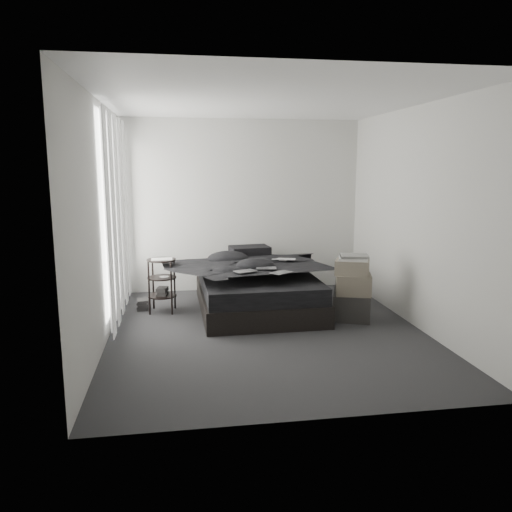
{
  "coord_description": "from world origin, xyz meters",
  "views": [
    {
      "loc": [
        -0.99,
        -5.5,
        1.9
      ],
      "look_at": [
        0.0,
        0.8,
        0.75
      ],
      "focal_mm": 35.0,
      "sensor_mm": 36.0,
      "label": 1
    }
  ],
  "objects": [
    {
      "name": "art_book_white",
      "position": [
        1.13,
        0.26,
        0.78
      ],
      "size": [
        0.42,
        0.38,
        0.03
      ],
      "primitive_type": "cube",
      "rotation": [
        0.0,
        0.0,
        -0.36
      ],
      "color": "silver",
      "rests_on": "box_upper"
    },
    {
      "name": "papers",
      "position": [
        -1.21,
        0.99,
        0.7
      ],
      "size": [
        0.28,
        0.21,
        0.01
      ],
      "primitive_type": "cube",
      "rotation": [
        0.0,
        0.0,
        0.04
      ],
      "color": "white",
      "rests_on": "side_stand"
    },
    {
      "name": "wall_left",
      "position": [
        -1.8,
        0.0,
        1.3
      ],
      "size": [
        0.01,
        4.2,
        2.6
      ],
      "primitive_type": "cube",
      "color": "silver",
      "rests_on": "ground"
    },
    {
      "name": "curtain_left",
      "position": [
        -1.73,
        0.9,
        1.28
      ],
      "size": [
        0.06,
        2.12,
        2.48
      ],
      "primitive_type": "cube",
      "color": "white",
      "rests_on": "wall_left"
    },
    {
      "name": "comic_b",
      "position": [
        0.09,
        0.51,
        0.72
      ],
      "size": [
        0.28,
        0.21,
        0.01
      ],
      "primitive_type": "cube",
      "rotation": [
        0.0,
        0.0,
        -0.19
      ],
      "color": "black",
      "rests_on": "duvet"
    },
    {
      "name": "side_stand",
      "position": [
        -1.22,
        1.01,
        0.35
      ],
      "size": [
        0.43,
        0.43,
        0.7
      ],
      "primitive_type": "cylinder",
      "rotation": [
        0.0,
        0.0,
        -0.13
      ],
      "color": "black",
      "rests_on": "floor"
    },
    {
      "name": "comic_c",
      "position": [
        0.22,
        0.23,
        0.73
      ],
      "size": [
        0.3,
        0.28,
        0.01
      ],
      "primitive_type": "cube",
      "rotation": [
        0.0,
        0.0,
        0.63
      ],
      "color": "black",
      "rests_on": "duvet"
    },
    {
      "name": "floor",
      "position": [
        0.0,
        0.0,
        0.0
      ],
      "size": [
        3.6,
        4.2,
        0.01
      ],
      "primitive_type": "cube",
      "color": "#2A2A2C",
      "rests_on": "ground"
    },
    {
      "name": "box_lower",
      "position": [
        1.13,
        0.26,
        0.17
      ],
      "size": [
        0.55,
        0.49,
        0.33
      ],
      "primitive_type": "cube",
      "rotation": [
        0.0,
        0.0,
        -0.36
      ],
      "color": "black",
      "rests_on": "floor"
    },
    {
      "name": "wall_front",
      "position": [
        0.0,
        -2.1,
        1.3
      ],
      "size": [
        3.6,
        0.01,
        2.6
      ],
      "primitive_type": "cube",
      "color": "silver",
      "rests_on": "ground"
    },
    {
      "name": "window_left",
      "position": [
        -1.78,
        0.9,
        1.35
      ],
      "size": [
        0.02,
        2.0,
        2.3
      ],
      "primitive_type": "cube",
      "color": "white",
      "rests_on": "wall_left"
    },
    {
      "name": "mattress",
      "position": [
        0.03,
        0.9,
        0.38
      ],
      "size": [
        1.48,
        1.95,
        0.21
      ],
      "primitive_type": "cube",
      "rotation": [
        0.0,
        0.0,
        0.02
      ],
      "color": "black",
      "rests_on": "bed"
    },
    {
      "name": "floor_books",
      "position": [
        -1.49,
        1.14,
        0.07
      ],
      "size": [
        0.14,
        0.19,
        0.14
      ],
      "primitive_type": "cube",
      "rotation": [
        0.0,
        0.0,
        -0.01
      ],
      "color": "black",
      "rests_on": "floor"
    },
    {
      "name": "bed",
      "position": [
        0.03,
        0.9,
        0.14
      ],
      "size": [
        1.54,
        2.01,
        0.27
      ],
      "primitive_type": "cube",
      "rotation": [
        0.0,
        0.0,
        0.02
      ],
      "color": "black",
      "rests_on": "floor"
    },
    {
      "name": "ceiling",
      "position": [
        0.0,
        0.0,
        2.6
      ],
      "size": [
        3.6,
        4.2,
        0.01
      ],
      "primitive_type": "cube",
      "color": "white",
      "rests_on": "ground"
    },
    {
      "name": "wall_back",
      "position": [
        0.0,
        2.1,
        1.3
      ],
      "size": [
        3.6,
        0.01,
        2.6
      ],
      "primitive_type": "cube",
      "color": "silver",
      "rests_on": "ground"
    },
    {
      "name": "box_mid",
      "position": [
        1.13,
        0.25,
        0.46
      ],
      "size": [
        0.5,
        0.44,
        0.26
      ],
      "primitive_type": "cube",
      "rotation": [
        0.0,
        0.0,
        -0.29
      ],
      "color": "#686052",
      "rests_on": "box_lower"
    },
    {
      "name": "pillow_lower",
      "position": [
        -0.03,
        1.67,
        0.55
      ],
      "size": [
        0.6,
        0.41,
        0.14
      ],
      "primitive_type": "cube",
      "rotation": [
        0.0,
        0.0,
        0.02
      ],
      "color": "black",
      "rests_on": "mattress"
    },
    {
      "name": "pillow_upper",
      "position": [
        0.04,
        1.65,
        0.68
      ],
      "size": [
        0.6,
        0.45,
        0.13
      ],
      "primitive_type": "cube",
      "rotation": [
        0.0,
        0.0,
        0.12
      ],
      "color": "black",
      "rests_on": "pillow_lower"
    },
    {
      "name": "art_book_snake",
      "position": [
        1.13,
        0.25,
        0.82
      ],
      "size": [
        0.39,
        0.34,
        0.03
      ],
      "primitive_type": "cube",
      "rotation": [
        0.0,
        0.0,
        -0.25
      ],
      "color": "silver",
      "rests_on": "art_book_white"
    },
    {
      "name": "comic_a",
      "position": [
        -0.2,
        0.36,
        0.72
      ],
      "size": [
        0.29,
        0.25,
        0.01
      ],
      "primitive_type": "cube",
      "rotation": [
        0.0,
        0.0,
        0.4
      ],
      "color": "black",
      "rests_on": "duvet"
    },
    {
      "name": "wall_right",
      "position": [
        1.8,
        0.0,
        1.3
      ],
      "size": [
        0.01,
        4.2,
        2.6
      ],
      "primitive_type": "cube",
      "color": "silver",
      "rests_on": "ground"
    },
    {
      "name": "box_upper",
      "position": [
        1.12,
        0.26,
        0.68
      ],
      "size": [
        0.5,
        0.46,
        0.18
      ],
      "primitive_type": "cube",
      "rotation": [
        0.0,
        0.0,
        -0.41
      ],
      "color": "#686052",
      "rests_on": "box_mid"
    },
    {
      "name": "duvet",
      "position": [
        0.03,
        0.85,
        0.6
      ],
      "size": [
        1.49,
        1.72,
        0.23
      ],
      "primitive_type": "imported",
      "rotation": [
        0.0,
        0.0,
        0.02
      ],
      "color": "black",
      "rests_on": "mattress"
    },
    {
      "name": "laptop",
      "position": [
        0.4,
        0.95,
        0.73
      ],
      "size": [
        0.36,
        0.29,
        0.03
      ],
      "primitive_type": "imported",
      "rotation": [
        0.0,
        0.0,
        -0.3
      ],
      "color": "silver",
      "rests_on": "duvet"
    }
  ]
}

